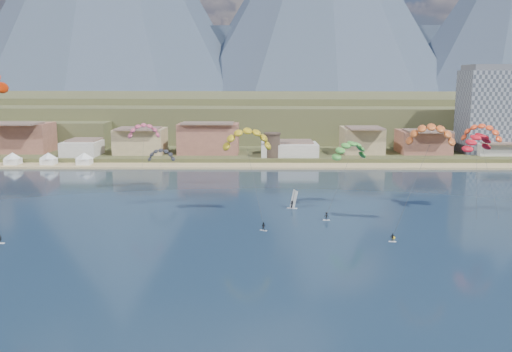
{
  "coord_description": "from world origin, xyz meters",
  "views": [
    {
      "loc": [
        0.89,
        -72.88,
        28.66
      ],
      "look_at": [
        0.0,
        32.0,
        10.0
      ],
      "focal_mm": 38.12,
      "sensor_mm": 36.0,
      "label": 1
    }
  ],
  "objects_px": {
    "kitesurfer_yellow": "(247,136)",
    "kitesurfer_orange": "(431,131)",
    "windsurfer": "(293,203)",
    "buoy": "(393,238)",
    "kitesurfer_green": "(350,148)",
    "watchtower": "(272,145)",
    "apartment_tower": "(490,110)"
  },
  "relations": [
    {
      "from": "kitesurfer_yellow",
      "to": "kitesurfer_orange",
      "type": "xyz_separation_m",
      "value": [
        35.55,
        -8.52,
        1.76
      ]
    },
    {
      "from": "apartment_tower",
      "to": "watchtower",
      "type": "xyz_separation_m",
      "value": [
        -80.0,
        -14.0,
        -11.45
      ]
    },
    {
      "from": "kitesurfer_yellow",
      "to": "windsurfer",
      "type": "relative_size",
      "value": 5.13
    },
    {
      "from": "watchtower",
      "to": "buoy",
      "type": "distance_m",
      "value": 93.21
    },
    {
      "from": "watchtower",
      "to": "buoy",
      "type": "relative_size",
      "value": 12.58
    },
    {
      "from": "apartment_tower",
      "to": "kitesurfer_green",
      "type": "xyz_separation_m",
      "value": [
        -64.06,
        -79.45,
        -4.32
      ]
    },
    {
      "from": "apartment_tower",
      "to": "kitesurfer_orange",
      "type": "relative_size",
      "value": 1.38
    },
    {
      "from": "kitesurfer_green",
      "to": "buoy",
      "type": "height_order",
      "value": "kitesurfer_green"
    },
    {
      "from": "kitesurfer_orange",
      "to": "kitesurfer_green",
      "type": "xyz_separation_m",
      "value": [
        -12.7,
        16.9,
        -5.37
      ]
    },
    {
      "from": "apartment_tower",
      "to": "windsurfer",
      "type": "bearing_deg",
      "value": -133.29
    },
    {
      "from": "watchtower",
      "to": "kitesurfer_green",
      "type": "distance_m",
      "value": 67.74
    },
    {
      "from": "apartment_tower",
      "to": "windsurfer",
      "type": "height_order",
      "value": "apartment_tower"
    },
    {
      "from": "apartment_tower",
      "to": "watchtower",
      "type": "distance_m",
      "value": 82.02
    },
    {
      "from": "kitesurfer_green",
      "to": "buoy",
      "type": "bearing_deg",
      "value": -80.33
    },
    {
      "from": "watchtower",
      "to": "windsurfer",
      "type": "relative_size",
      "value": 2.08
    },
    {
      "from": "kitesurfer_yellow",
      "to": "windsurfer",
      "type": "xyz_separation_m",
      "value": [
        10.09,
        6.29,
        -15.79
      ]
    },
    {
      "from": "watchtower",
      "to": "windsurfer",
      "type": "bearing_deg",
      "value": -87.31
    },
    {
      "from": "watchtower",
      "to": "kitesurfer_orange",
      "type": "height_order",
      "value": "kitesurfer_orange"
    },
    {
      "from": "kitesurfer_yellow",
      "to": "buoy",
      "type": "distance_m",
      "value": 36.24
    },
    {
      "from": "apartment_tower",
      "to": "windsurfer",
      "type": "xyz_separation_m",
      "value": [
        -76.83,
        -81.55,
        -16.5
      ]
    },
    {
      "from": "kitesurfer_green",
      "to": "buoy",
      "type": "xyz_separation_m",
      "value": [
        4.31,
        -25.31,
        -13.38
      ]
    },
    {
      "from": "kitesurfer_yellow",
      "to": "buoy",
      "type": "relative_size",
      "value": 31.06
    },
    {
      "from": "watchtower",
      "to": "apartment_tower",
      "type": "bearing_deg",
      "value": 9.93
    },
    {
      "from": "kitesurfer_orange",
      "to": "windsurfer",
      "type": "xyz_separation_m",
      "value": [
        -25.46,
        14.81,
        -17.55
      ]
    },
    {
      "from": "buoy",
      "to": "kitesurfer_green",
      "type": "bearing_deg",
      "value": 99.67
    },
    {
      "from": "kitesurfer_yellow",
      "to": "kitesurfer_orange",
      "type": "height_order",
      "value": "kitesurfer_orange"
    },
    {
      "from": "watchtower",
      "to": "kitesurfer_green",
      "type": "bearing_deg",
      "value": -76.32
    },
    {
      "from": "apartment_tower",
      "to": "windsurfer",
      "type": "relative_size",
      "value": 7.73
    },
    {
      "from": "windsurfer",
      "to": "kitesurfer_yellow",
      "type": "bearing_deg",
      "value": -148.05
    },
    {
      "from": "watchtower",
      "to": "kitesurfer_yellow",
      "type": "distance_m",
      "value": 74.93
    },
    {
      "from": "watchtower",
      "to": "kitesurfer_yellow",
      "type": "bearing_deg",
      "value": -95.35
    },
    {
      "from": "windsurfer",
      "to": "buoy",
      "type": "height_order",
      "value": "windsurfer"
    }
  ]
}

